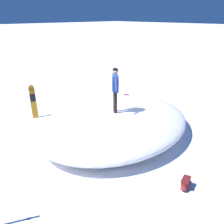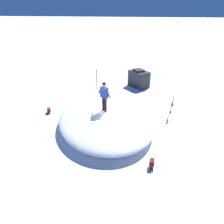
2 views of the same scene
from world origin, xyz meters
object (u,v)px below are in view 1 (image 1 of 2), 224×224
Objects in this scene: backpack_near at (185,183)px; backpack_far at (126,98)px; snowboarder_standing at (115,86)px; snowboard_primary_upright at (33,101)px.

backpack_far reaches higher than backpack_near.
backpack_far is (3.51, 2.69, -1.82)m from snowboarder_standing.
backpack_far is (4.69, 6.69, 0.04)m from backpack_near.
backpack_near is (0.20, -8.03, -0.64)m from snowboard_primary_upright.
backpack_near is (-1.18, -4.00, -1.86)m from snowboarder_standing.
snowboarder_standing is 4.43m from snowboard_primary_upright.
backpack_near is at bearing -125.01° from backpack_far.
snowboarder_standing is 4.57m from backpack_near.
snowboarder_standing is at bearing -142.46° from backpack_far.
snowboard_primary_upright reaches higher than backpack_far.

